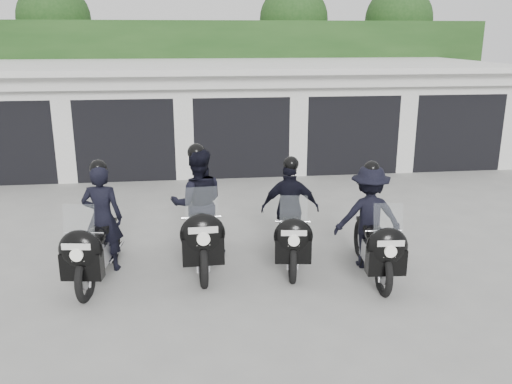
{
  "coord_description": "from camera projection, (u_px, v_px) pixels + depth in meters",
  "views": [
    {
      "loc": [
        -1.4,
        -8.96,
        3.81
      ],
      "look_at": [
        -0.24,
        0.42,
        1.05
      ],
      "focal_mm": 38.0,
      "sensor_mm": 36.0,
      "label": 1
    }
  ],
  "objects": [
    {
      "name": "police_bike_c",
      "position": [
        291.0,
        217.0,
        9.33
      ],
      "size": [
        1.09,
        2.14,
        1.87
      ],
      "rotation": [
        0.0,
        0.0,
        -0.14
      ],
      "color": "black",
      "rests_on": "ground"
    },
    {
      "name": "garage_block",
      "position": [
        234.0,
        113.0,
        17.05
      ],
      "size": [
        16.4,
        6.8,
        2.96
      ],
      "color": "white",
      "rests_on": "ground"
    },
    {
      "name": "police_bike_d",
      "position": [
        371.0,
        224.0,
        8.91
      ],
      "size": [
        1.17,
        2.17,
        1.89
      ],
      "rotation": [
        0.0,
        0.0,
        -0.07
      ],
      "color": "black",
      "rests_on": "ground"
    },
    {
      "name": "police_bike_a",
      "position": [
        98.0,
        232.0,
        8.64
      ],
      "size": [
        0.85,
        2.23,
        1.95
      ],
      "rotation": [
        0.0,
        0.0,
        -0.14
      ],
      "color": "black",
      "rests_on": "ground"
    },
    {
      "name": "background_vegetation",
      "position": [
        232.0,
        62.0,
        21.35
      ],
      "size": [
        20.0,
        3.9,
        5.8
      ],
      "color": "#1B3D16",
      "rests_on": "ground"
    },
    {
      "name": "ground",
      "position": [
        272.0,
        254.0,
        9.77
      ],
      "size": [
        80.0,
        80.0,
        0.0
      ],
      "primitive_type": "plane",
      "color": "gray",
      "rests_on": "ground"
    },
    {
      "name": "police_bike_b",
      "position": [
        199.0,
        212.0,
        9.24
      ],
      "size": [
        0.97,
        2.42,
        2.1
      ],
      "rotation": [
        0.0,
        0.0,
        0.04
      ],
      "color": "black",
      "rests_on": "ground"
    }
  ]
}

